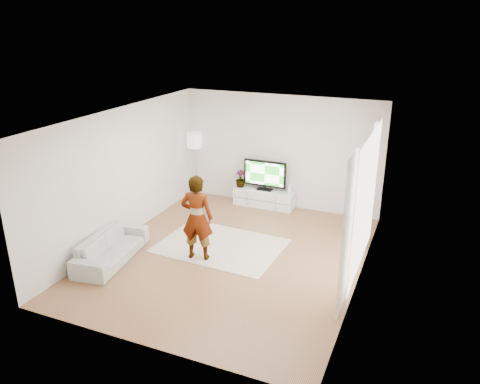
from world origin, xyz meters
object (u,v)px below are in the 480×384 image
at_px(player, 197,218).
at_px(sofa, 111,247).
at_px(television, 265,174).
at_px(media_console, 264,198).
at_px(rug, 221,246).
at_px(floor_lamp, 195,143).

relative_size(player, sofa, 0.92).
height_order(television, player, player).
bearing_deg(sofa, television, -32.56).
height_order(media_console, rug, media_console).
height_order(media_console, sofa, sofa).
bearing_deg(media_console, television, 90.00).
relative_size(rug, floor_lamp, 1.44).
xyz_separation_m(sofa, floor_lamp, (-0.10, 3.72, 1.21)).
relative_size(media_console, sofa, 0.82).
distance_m(rug, floor_lamp, 3.32).
bearing_deg(media_console, sofa, -115.01).
bearing_deg(sofa, media_console, -32.72).
bearing_deg(player, rug, -117.14).
height_order(rug, sofa, sofa).
distance_m(rug, player, 1.09).
xyz_separation_m(television, floor_lamp, (-1.88, -0.13, 0.63)).
height_order(rug, player, player).
distance_m(player, floor_lamp, 3.46).
xyz_separation_m(rug, player, (-0.19, -0.64, 0.87)).
relative_size(sofa, floor_lamp, 1.07).
xyz_separation_m(television, player, (-0.25, -3.12, 0.03)).
relative_size(television, player, 0.64).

